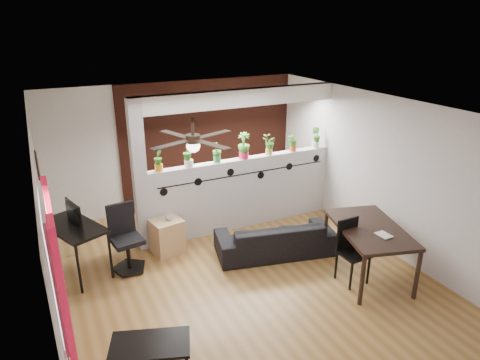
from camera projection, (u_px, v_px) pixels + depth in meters
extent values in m
cube|color=brown|center=(241.00, 277.00, 6.68)|extent=(6.30, 7.10, 0.10)
cube|color=#B7B7BA|center=(176.00, 145.00, 8.74)|extent=(6.30, 0.04, 2.90)
cube|color=#B7B7BA|center=(395.00, 321.00, 3.67)|extent=(6.30, 0.04, 2.90)
cube|color=#B7B7BA|center=(45.00, 235.00, 5.13)|extent=(0.04, 7.10, 2.90)
cube|color=#B7B7BA|center=(378.00, 171.00, 7.28)|extent=(0.04, 7.10, 2.90)
cube|color=white|center=(241.00, 105.00, 5.73)|extent=(6.30, 7.10, 0.10)
cube|color=#BCBCC1|center=(244.00, 193.00, 8.01)|extent=(3.60, 0.18, 1.35)
cube|color=white|center=(244.00, 98.00, 7.38)|extent=(3.60, 0.18, 0.30)
cube|color=#BCBCC1|center=(140.00, 177.00, 7.01)|extent=(0.22, 0.20, 2.60)
cube|color=#9E412E|center=(213.00, 141.00, 9.03)|extent=(3.90, 0.05, 2.60)
cube|color=black|center=(246.00, 174.00, 7.79)|extent=(3.31, 0.01, 0.02)
cylinder|color=black|center=(164.00, 192.00, 7.18)|extent=(0.14, 0.01, 0.14)
cylinder|color=black|center=(198.00, 182.00, 7.41)|extent=(0.14, 0.01, 0.14)
cylinder|color=black|center=(231.00, 172.00, 7.63)|extent=(0.14, 0.01, 0.14)
cylinder|color=black|center=(261.00, 175.00, 7.95)|extent=(0.14, 0.01, 0.14)
cylinder|color=black|center=(289.00, 167.00, 8.17)|extent=(0.14, 0.01, 0.14)
cylinder|color=black|center=(316.00, 158.00, 8.40)|extent=(0.14, 0.01, 0.14)
cube|color=white|center=(52.00, 265.00, 4.04)|extent=(0.02, 0.95, 1.25)
cube|color=white|center=(53.00, 264.00, 4.05)|extent=(0.04, 1.05, 1.35)
cube|color=red|center=(64.00, 301.00, 3.68)|extent=(0.06, 0.30, 1.55)
cube|color=red|center=(55.00, 249.00, 4.52)|extent=(0.06, 0.30, 1.55)
cube|color=olive|center=(44.00, 202.00, 5.93)|extent=(0.03, 0.60, 0.45)
cube|color=#8C7259|center=(38.00, 169.00, 5.71)|extent=(0.03, 0.30, 0.40)
cube|color=black|center=(38.00, 169.00, 5.70)|extent=(0.02, 0.34, 0.44)
cylinder|color=black|center=(192.00, 127.00, 5.20)|extent=(0.04, 0.04, 0.20)
cylinder|color=black|center=(193.00, 139.00, 5.25)|extent=(0.18, 0.18, 0.10)
sphere|color=white|center=(193.00, 146.00, 5.28)|extent=(0.17, 0.17, 0.17)
cube|color=black|center=(213.00, 134.00, 5.48)|extent=(0.55, 0.29, 0.01)
cube|color=black|center=(176.00, 135.00, 5.47)|extent=(0.29, 0.55, 0.01)
cube|color=black|center=(171.00, 145.00, 5.03)|extent=(0.55, 0.29, 0.01)
cube|color=black|center=(212.00, 145.00, 5.03)|extent=(0.29, 0.55, 0.01)
cylinder|color=orange|center=(159.00, 168.00, 7.10)|extent=(0.14, 0.14, 0.12)
imported|color=#245D1A|center=(158.00, 157.00, 7.04)|extent=(0.24, 0.25, 0.30)
cylinder|color=white|center=(189.00, 163.00, 7.32)|extent=(0.15, 0.15, 0.12)
imported|color=#245D1A|center=(188.00, 152.00, 7.25)|extent=(0.24, 0.20, 0.33)
cylinder|color=green|center=(217.00, 159.00, 7.54)|extent=(0.13, 0.13, 0.12)
imported|color=#245D1A|center=(217.00, 149.00, 7.47)|extent=(0.21, 0.23, 0.28)
cylinder|color=#D22149|center=(244.00, 155.00, 7.75)|extent=(0.18, 0.18, 0.12)
imported|color=#245D1A|center=(244.00, 143.00, 7.67)|extent=(0.32, 0.30, 0.38)
cylinder|color=gold|center=(269.00, 151.00, 7.97)|extent=(0.13, 0.13, 0.12)
imported|color=#245D1A|center=(269.00, 142.00, 7.91)|extent=(0.22, 0.20, 0.27)
cylinder|color=#C74A17|center=(293.00, 148.00, 8.19)|extent=(0.13, 0.13, 0.12)
imported|color=#245D1A|center=(293.00, 139.00, 8.12)|extent=(0.22, 0.20, 0.28)
cylinder|color=white|center=(315.00, 145.00, 8.40)|extent=(0.14, 0.14, 0.12)
imported|color=#245D1A|center=(316.00, 135.00, 8.33)|extent=(0.23, 0.25, 0.31)
imported|color=black|center=(275.00, 238.00, 7.18)|extent=(1.98, 1.13, 0.55)
cube|color=tan|center=(167.00, 236.00, 7.20)|extent=(0.56, 0.51, 0.59)
imported|color=gray|center=(169.00, 217.00, 7.10)|extent=(0.14, 0.14, 0.09)
cube|color=black|center=(73.00, 227.00, 6.43)|extent=(0.99, 1.28, 0.04)
cylinder|color=black|center=(79.00, 270.00, 6.07)|extent=(0.04, 0.04, 0.78)
cylinder|color=black|center=(110.00, 256.00, 6.44)|extent=(0.04, 0.04, 0.78)
cylinder|color=black|center=(44.00, 246.00, 6.72)|extent=(0.04, 0.04, 0.78)
cylinder|color=black|center=(74.00, 234.00, 7.08)|extent=(0.04, 0.04, 0.78)
imported|color=black|center=(71.00, 216.00, 6.52)|extent=(0.30, 0.13, 0.17)
cylinder|color=black|center=(130.00, 268.00, 6.76)|extent=(0.55, 0.55, 0.04)
cylinder|color=black|center=(129.00, 255.00, 6.68)|extent=(0.06, 0.06, 0.47)
cube|color=black|center=(127.00, 240.00, 6.59)|extent=(0.50, 0.50, 0.07)
cube|color=black|center=(121.00, 218.00, 6.64)|extent=(0.43, 0.12, 0.51)
cube|color=black|center=(370.00, 229.00, 6.40)|extent=(1.28, 1.68, 0.05)
cylinder|color=black|center=(362.00, 281.00, 5.83)|extent=(0.06, 0.06, 0.76)
cylinder|color=black|center=(417.00, 275.00, 5.96)|extent=(0.06, 0.06, 0.76)
cylinder|color=black|center=(325.00, 233.00, 7.13)|extent=(0.06, 0.06, 0.76)
cylinder|color=black|center=(371.00, 229.00, 7.26)|extent=(0.06, 0.06, 0.76)
imported|color=gray|center=(380.00, 236.00, 6.09)|extent=(0.17, 0.23, 0.02)
cube|color=black|center=(354.00, 254.00, 6.32)|extent=(0.41, 0.41, 0.03)
cube|color=black|center=(347.00, 233.00, 6.38)|extent=(0.37, 0.04, 0.50)
cube|color=black|center=(351.00, 276.00, 6.20)|extent=(0.03, 0.03, 0.47)
cube|color=black|center=(368.00, 270.00, 6.34)|extent=(0.03, 0.03, 0.47)
cube|color=black|center=(337.00, 251.00, 6.39)|extent=(0.03, 0.03, 0.96)
cube|color=black|center=(355.00, 246.00, 6.53)|extent=(0.03, 0.03, 0.96)
cube|color=black|center=(150.00, 345.00, 4.68)|extent=(0.98, 0.74, 0.04)
cylinder|color=black|center=(118.00, 349.00, 4.90)|extent=(0.04, 0.04, 0.37)
cylinder|color=black|center=(187.00, 343.00, 4.98)|extent=(0.04, 0.04, 0.37)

